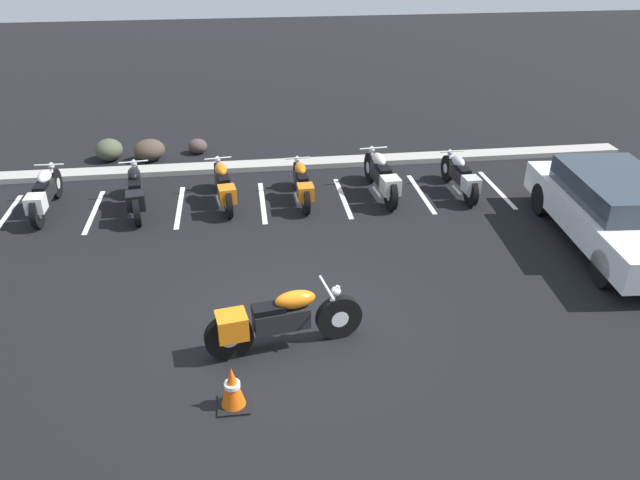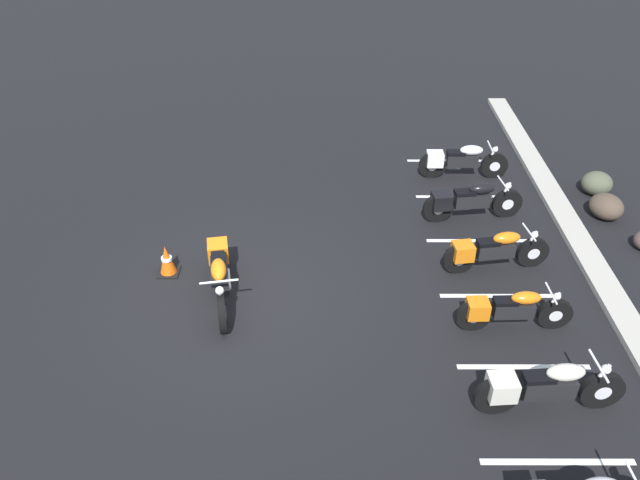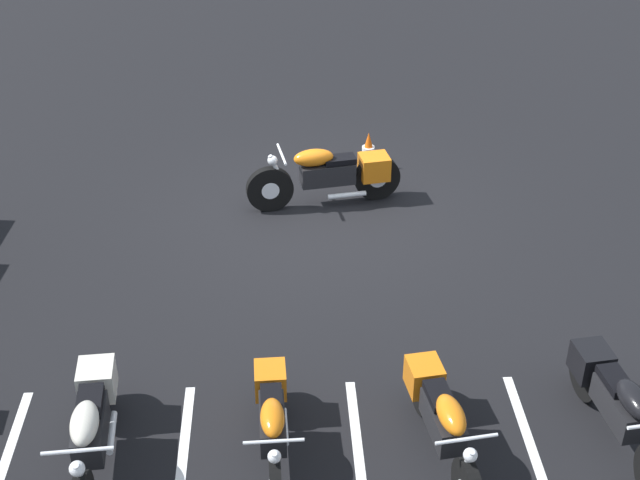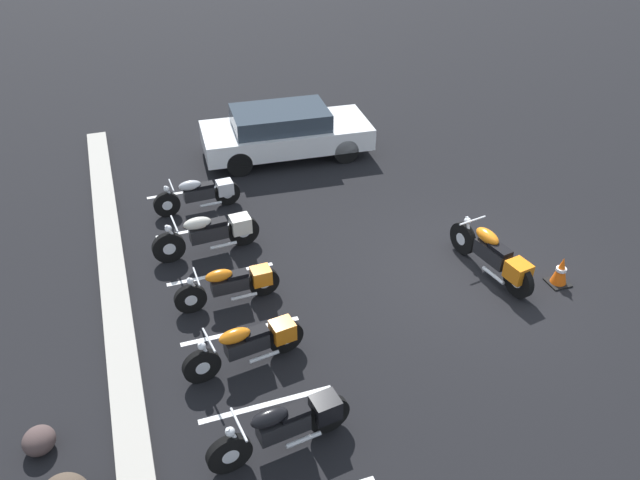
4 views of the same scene
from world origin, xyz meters
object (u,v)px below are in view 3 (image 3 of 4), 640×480
(parked_bike_1, at_px, (617,403))
(motorcycle_orange_featured, at_px, (332,174))
(traffic_cone, at_px, (368,151))
(parked_bike_4, at_px, (92,426))
(parked_bike_2, at_px, (441,418))
(parked_bike_3, at_px, (272,420))

(parked_bike_1, bearing_deg, motorcycle_orange_featured, -160.11)
(motorcycle_orange_featured, xyz_separation_m, traffic_cone, (-0.63, -1.09, -0.19))
(parked_bike_4, height_order, traffic_cone, parked_bike_4)
(parked_bike_2, distance_m, parked_bike_3, 1.63)
(motorcycle_orange_featured, bearing_deg, parked_bike_2, 88.95)
(motorcycle_orange_featured, height_order, parked_bike_1, motorcycle_orange_featured)
(parked_bike_2, bearing_deg, motorcycle_orange_featured, -179.57)
(parked_bike_1, relative_size, parked_bike_4, 0.97)
(parked_bike_4, xyz_separation_m, traffic_cone, (-3.23, -6.06, -0.18))
(parked_bike_2, bearing_deg, parked_bike_4, -98.55)
(parked_bike_1, height_order, parked_bike_4, parked_bike_4)
(parked_bike_2, height_order, parked_bike_4, parked_bike_4)
(motorcycle_orange_featured, bearing_deg, parked_bike_4, 52.75)
(parked_bike_3, xyz_separation_m, traffic_cone, (-1.51, -6.01, -0.13))
(parked_bike_1, bearing_deg, parked_bike_3, -96.83)
(parked_bike_3, height_order, parked_bike_4, parked_bike_4)
(motorcycle_orange_featured, bearing_deg, traffic_cone, -129.86)
(parked_bike_2, height_order, traffic_cone, parked_bike_2)
(motorcycle_orange_featured, xyz_separation_m, parked_bike_2, (-0.76, 4.99, -0.04))
(traffic_cone, bearing_deg, motorcycle_orange_featured, 59.83)
(parked_bike_1, xyz_separation_m, parked_bike_2, (1.76, 0.10, -0.02))
(parked_bike_3, bearing_deg, parked_bike_1, 88.66)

